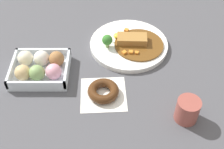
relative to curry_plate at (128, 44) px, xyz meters
The scene contains 5 objects.
ground_plane 0.13m from the curry_plate, 145.14° to the right, with size 1.60×1.60×0.00m, color #4C4C51.
curry_plate is the anchor object (origin of this frame).
donut_box 0.34m from the curry_plate, 155.59° to the right, with size 0.19×0.17×0.06m.
chocolate_ring_donut 0.25m from the curry_plate, 111.44° to the right, with size 0.15×0.15×0.03m.
coffee_mug 0.36m from the curry_plate, 64.56° to the right, with size 0.07×0.07×0.08m, color #9E4C42.
Camera 1 is at (0.04, -0.76, 0.72)m, focal length 47.00 mm.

